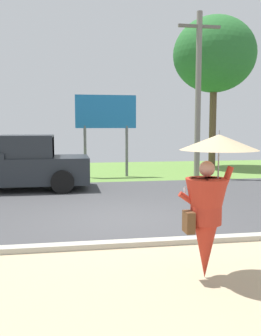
% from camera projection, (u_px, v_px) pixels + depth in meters
% --- Properties ---
extents(ground_plane, '(40.00, 22.00, 0.20)m').
position_uv_depth(ground_plane, '(111.00, 198.00, 11.79)').
color(ground_plane, '#424244').
extents(monk_pedestrian, '(1.13, 1.10, 2.13)m').
position_uv_depth(monk_pedestrian, '(209.00, 200.00, 5.34)').
color(monk_pedestrian, '#B22D1E').
rests_on(monk_pedestrian, ground_plane).
extents(pickup_truck, '(5.20, 2.28, 1.88)m').
position_uv_depth(pickup_truck, '(13.00, 165.00, 12.92)').
color(pickup_truck, '#23282D').
rests_on(pickup_truck, ground_plane).
extents(utility_pole, '(1.80, 0.24, 6.87)m').
position_uv_depth(utility_pole, '(198.00, 92.00, 15.78)').
color(utility_pole, gray).
rests_on(utility_pole, ground_plane).
extents(roadside_billboard, '(2.60, 0.12, 3.50)m').
position_uv_depth(roadside_billboard, '(106.00, 118.00, 16.07)').
color(roadside_billboard, slate).
rests_on(roadside_billboard, ground_plane).
extents(tree_center_back, '(4.26, 4.26, 7.81)m').
position_uv_depth(tree_center_back, '(214.00, 55.00, 19.49)').
color(tree_center_back, brown).
rests_on(tree_center_back, ground_plane).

